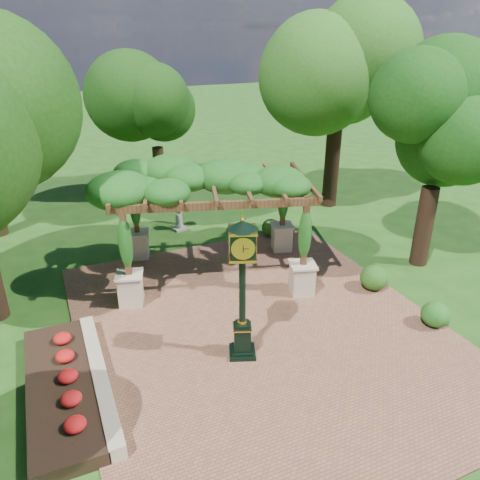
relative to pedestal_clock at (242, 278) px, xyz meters
name	(u,v)px	position (x,y,z in m)	size (l,w,h in m)	color
ground	(277,348)	(0.97, -0.13, -2.34)	(120.00, 120.00, 0.00)	#1E4714
brick_plaza	(261,328)	(0.97, 0.87, -2.32)	(10.00, 12.00, 0.04)	brown
border_wall	(100,377)	(-3.63, 0.37, -2.14)	(0.35, 5.00, 0.40)	#C6B793
flower_bed	(61,388)	(-4.53, 0.37, -2.16)	(1.50, 5.00, 0.36)	red
pedestal_clock	(242,278)	(0.00, 0.00, 0.00)	(0.99, 0.99, 3.91)	black
pergola	(212,186)	(0.92, 4.48, 0.93)	(7.20, 5.59, 3.99)	beige
sundial	(179,220)	(0.94, 8.83, -1.90)	(0.68, 0.68, 1.02)	#9B9B93
shrub_front	(435,314)	(5.65, -1.03, -1.94)	(0.82, 0.82, 0.74)	#205919
shrub_mid	(374,278)	(5.35, 1.37, -1.89)	(0.91, 0.91, 0.82)	#255116
shrub_back	(271,227)	(4.24, 6.63, -1.95)	(0.78, 0.78, 0.70)	#265F1B
tree_north	(155,111)	(1.53, 14.19, 1.83)	(4.06, 4.06, 6.07)	#362515
tree_east_far	(341,58)	(8.55, 8.86, 4.39)	(4.99, 4.99, 9.79)	black
tree_east_near	(443,121)	(8.11, 2.27, 2.83)	(3.56, 3.56, 7.56)	black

